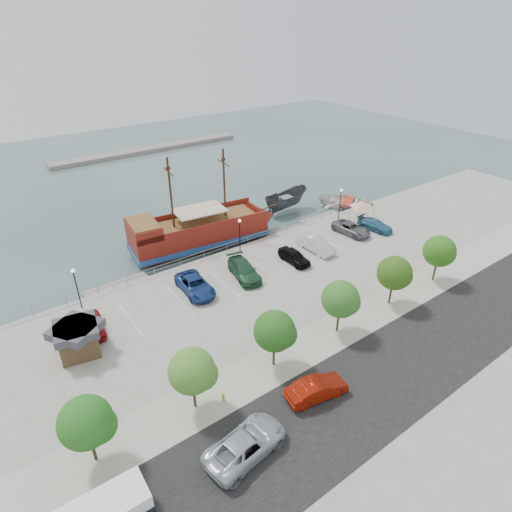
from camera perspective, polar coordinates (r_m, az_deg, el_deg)
ground at (r=45.48m, az=2.51°, el=-3.93°), size 160.00×160.00×0.00m
land_slab at (r=35.39m, az=25.24°, el=-18.43°), size 100.00×58.00×1.20m
street at (r=36.50m, az=18.72°, el=-13.72°), size 100.00×8.00×0.04m
sidewalk at (r=39.11m, az=11.74°, el=-9.19°), size 100.00×4.00×0.05m
seawall_railing at (r=50.15m, az=-2.97°, el=1.53°), size 50.00×0.06×1.00m
far_shore at (r=94.29m, az=-14.03°, el=13.61°), size 40.00×3.00×0.80m
pirate_ship at (r=52.92m, az=-6.17°, el=3.60°), size 19.54×7.29×12.19m
patrol_boat at (r=62.16m, az=4.00°, el=7.21°), size 7.70×3.27×2.92m
speedboat at (r=64.70m, az=11.99°, el=6.92°), size 8.94×9.64×1.63m
dock_west at (r=47.12m, az=-17.97°, el=-3.95°), size 6.79×2.03×0.39m
dock_mid at (r=56.24m, az=3.54°, el=3.28°), size 7.06×3.36×0.39m
dock_east at (r=60.48m, az=8.65°, el=4.95°), size 6.64×1.94×0.38m
shed at (r=37.74m, az=-22.66°, el=-10.08°), size 3.85×3.85×2.70m
canopy_tent at (r=57.61m, az=14.12°, el=7.03°), size 4.89×4.89×3.24m
street_van at (r=29.09m, az=-1.38°, el=-23.78°), size 6.03×3.45×1.58m
street_sedan at (r=32.30m, az=8.10°, el=-17.13°), size 4.83×2.43×1.52m
fire_hydrant at (r=32.06m, az=-4.37°, el=-18.32°), size 0.24×0.24×0.70m
lamp_post_left at (r=42.16m, az=-22.93°, el=-3.16°), size 0.36×0.36×4.28m
lamp_post_mid at (r=48.07m, az=-2.19°, el=3.47°), size 0.36×0.36×4.28m
lamp_post_right at (r=57.70m, az=11.21°, el=7.54°), size 0.36×0.36×4.28m
tree_a at (r=28.55m, az=-21.40°, el=-20.04°), size 3.30×3.20×5.00m
tree_b at (r=29.86m, az=-8.22°, el=-15.03°), size 3.30×3.20×5.00m
tree_c at (r=32.65m, az=2.75°, el=-10.07°), size 3.30×3.20×5.00m
tree_d at (r=36.59m, az=11.42°, el=-5.76°), size 3.30×3.20×5.00m
tree_e at (r=41.35m, az=18.16°, el=-2.27°), size 3.30×3.20×5.00m
tree_f at (r=46.67m, az=23.41°, el=0.49°), size 3.30×3.20×5.00m
parked_car_a at (r=39.91m, az=-20.81°, el=-8.64°), size 2.24×4.23×1.37m
parked_car_c at (r=42.70m, az=-8.12°, el=-3.88°), size 2.88×5.62×1.52m
parked_car_d at (r=44.64m, az=-1.61°, el=-1.89°), size 3.30×5.81×1.59m
parked_car_e at (r=47.43m, az=5.11°, el=-0.04°), size 1.77×4.31×1.46m
parked_car_f at (r=50.07m, az=7.93°, el=1.62°), size 1.87×5.12×1.68m
parked_car_g at (r=54.82m, az=12.58°, el=3.60°), size 2.82×5.28×1.41m
parked_car_h at (r=56.59m, az=15.60°, el=4.02°), size 2.58×4.89×1.35m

